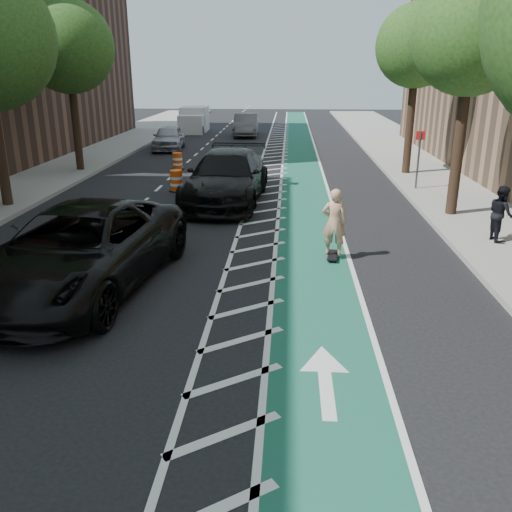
# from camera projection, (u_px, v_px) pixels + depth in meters

# --- Properties ---
(ground) EXTENTS (120.00, 120.00, 0.00)m
(ground) POSITION_uv_depth(u_px,v_px,m) (177.00, 307.00, 11.60)
(ground) COLOR black
(ground) RESTS_ON ground
(bike_lane) EXTENTS (2.00, 90.00, 0.01)m
(bike_lane) POSITION_uv_depth(u_px,v_px,m) (305.00, 201.00, 20.85)
(bike_lane) COLOR #175248
(bike_lane) RESTS_ON ground
(buffer_strip) EXTENTS (1.40, 90.00, 0.01)m
(buffer_strip) POSITION_uv_depth(u_px,v_px,m) (267.00, 201.00, 20.94)
(buffer_strip) COLOR silver
(buffer_strip) RESTS_ON ground
(sidewalk_right) EXTENTS (5.00, 90.00, 0.15)m
(sidewalk_right) POSITION_uv_depth(u_px,v_px,m) (478.00, 202.00, 20.46)
(sidewalk_right) COLOR gray
(sidewalk_right) RESTS_ON ground
(curb_right) EXTENTS (0.12, 90.00, 0.16)m
(curb_right) POSITION_uv_depth(u_px,v_px,m) (412.00, 201.00, 20.60)
(curb_right) COLOR gray
(curb_right) RESTS_ON ground
(curb_left) EXTENTS (0.12, 90.00, 0.16)m
(curb_left) POSITION_uv_depth(u_px,v_px,m) (51.00, 196.00, 21.40)
(curb_left) COLOR gray
(curb_left) RESTS_ON ground
(tree_r_c) EXTENTS (4.20, 4.20, 7.90)m
(tree_r_c) POSITION_uv_depth(u_px,v_px,m) (471.00, 37.00, 16.79)
(tree_r_c) COLOR #382619
(tree_r_c) RESTS_ON ground
(tree_r_d) EXTENTS (4.20, 4.20, 7.90)m
(tree_r_d) POSITION_uv_depth(u_px,v_px,m) (415.00, 47.00, 24.34)
(tree_r_d) COLOR #382619
(tree_r_d) RESTS_ON ground
(tree_l_d) EXTENTS (4.20, 4.20, 7.90)m
(tree_l_d) POSITION_uv_depth(u_px,v_px,m) (72.00, 47.00, 25.24)
(tree_l_d) COLOR #382619
(tree_l_d) RESTS_ON ground
(sign_post) EXTENTS (0.35, 0.08, 2.47)m
(sign_post) POSITION_uv_depth(u_px,v_px,m) (418.00, 159.00, 22.03)
(sign_post) COLOR #4C4C4C
(sign_post) RESTS_ON ground
(skateboard) EXTENTS (0.36, 0.90, 0.12)m
(skateboard) POSITION_uv_depth(u_px,v_px,m) (333.00, 255.00, 14.54)
(skateboard) COLOR black
(skateboard) RESTS_ON ground
(skateboarder) EXTENTS (0.71, 0.51, 1.80)m
(skateboarder) POSITION_uv_depth(u_px,v_px,m) (334.00, 222.00, 14.24)
(skateboarder) COLOR tan
(skateboarder) RESTS_ON skateboard
(suv_near) EXTENTS (4.02, 7.19, 1.90)m
(suv_near) POSITION_uv_depth(u_px,v_px,m) (81.00, 249.00, 12.31)
(suv_near) COLOR black
(suv_near) RESTS_ON ground
(suv_far) EXTENTS (3.08, 6.75, 1.91)m
(suv_far) POSITION_uv_depth(u_px,v_px,m) (227.00, 177.00, 20.41)
(suv_far) COLOR black
(suv_far) RESTS_ON ground
(car_silver) EXTENTS (2.14, 4.55, 1.50)m
(car_silver) POSITION_uv_depth(u_px,v_px,m) (169.00, 138.00, 33.87)
(car_silver) COLOR #A2A2A7
(car_silver) RESTS_ON ground
(car_grey) EXTENTS (1.84, 4.98, 1.63)m
(car_grey) POSITION_uv_depth(u_px,v_px,m) (246.00, 125.00, 40.84)
(car_grey) COLOR slate
(car_grey) RESTS_ON ground
(pedestrian) EXTENTS (0.67, 0.82, 1.59)m
(pedestrian) POSITION_uv_depth(u_px,v_px,m) (501.00, 213.00, 15.38)
(pedestrian) COLOR black
(pedestrian) RESTS_ON sidewalk_right
(box_truck) EXTENTS (2.24, 4.67, 1.91)m
(box_truck) POSITION_uv_depth(u_px,v_px,m) (194.00, 121.00, 43.51)
(box_truck) COLOR silver
(box_truck) RESTS_ON ground
(barrel_a) EXTENTS (0.69, 0.69, 0.94)m
(barrel_a) POSITION_uv_depth(u_px,v_px,m) (89.00, 219.00, 16.67)
(barrel_a) COLOR orange
(barrel_a) RESTS_ON ground
(barrel_b) EXTENTS (0.64, 0.64, 0.88)m
(barrel_b) POSITION_uv_depth(u_px,v_px,m) (176.00, 181.00, 22.45)
(barrel_b) COLOR #F7500D
(barrel_b) RESTS_ON ground
(barrel_c) EXTENTS (0.62, 0.62, 0.84)m
(barrel_c) POSITION_uv_depth(u_px,v_px,m) (178.00, 162.00, 27.30)
(barrel_c) COLOR #DD460B
(barrel_c) RESTS_ON ground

